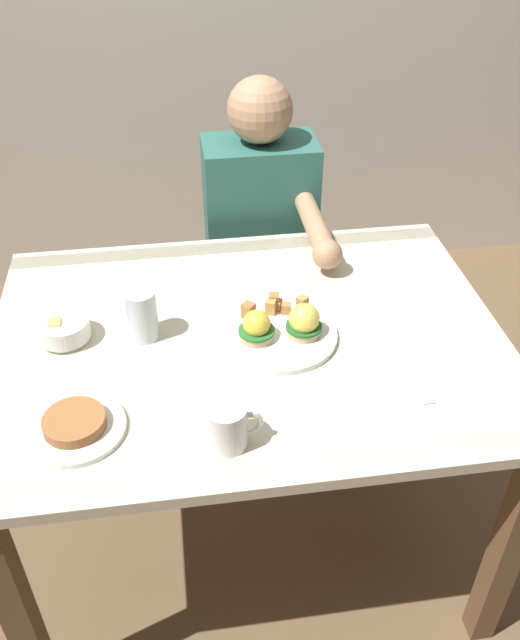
{
  "coord_description": "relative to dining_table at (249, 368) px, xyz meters",
  "views": [
    {
      "loc": [
        -0.15,
        -1.22,
        1.72
      ],
      "look_at": [
        0.03,
        0.0,
        0.78
      ],
      "focal_mm": 37.54,
      "sensor_mm": 36.0,
      "label": 1
    }
  ],
  "objects": [
    {
      "name": "water_glass_near",
      "position": [
        -0.24,
        0.03,
        0.16
      ],
      "size": [
        0.07,
        0.07,
        0.12
      ],
      "color": "silver",
      "rests_on": "dining_table"
    },
    {
      "name": "eggs_benedict_plate",
      "position": [
        0.07,
        -0.02,
        0.13
      ],
      "size": [
        0.27,
        0.27,
        0.09
      ],
      "color": "white",
      "rests_on": "dining_table"
    },
    {
      "name": "fruit_bowl",
      "position": [
        -0.42,
        0.04,
        0.14
      ],
      "size": [
        0.12,
        0.12,
        0.06
      ],
      "color": "white",
      "rests_on": "dining_table"
    },
    {
      "name": "coffee_mug",
      "position": [
        -0.08,
        -0.33,
        0.16
      ],
      "size": [
        0.11,
        0.08,
        0.09
      ],
      "color": "white",
      "rests_on": "dining_table"
    },
    {
      "name": "ground_plane",
      "position": [
        0.0,
        0.0,
        -0.63
      ],
      "size": [
        6.0,
        6.0,
        0.0
      ],
      "primitive_type": "plane",
      "color": "brown"
    },
    {
      "name": "dining_table",
      "position": [
        0.0,
        0.0,
        0.0
      ],
      "size": [
        1.2,
        0.9,
        0.74
      ],
      "color": "beige",
      "rests_on": "ground_plane"
    },
    {
      "name": "diner_person",
      "position": [
        0.12,
        0.6,
        0.02
      ],
      "size": [
        0.34,
        0.54,
        1.14
      ],
      "color": "#33333D",
      "rests_on": "ground_plane"
    },
    {
      "name": "side_plate",
      "position": [
        -0.38,
        -0.26,
        0.12
      ],
      "size": [
        0.2,
        0.2,
        0.04
      ],
      "color": "white",
      "rests_on": "dining_table"
    },
    {
      "name": "fork",
      "position": [
        0.34,
        -0.22,
        0.11
      ],
      "size": [
        0.02,
        0.16,
        0.0
      ],
      "color": "silver",
      "rests_on": "dining_table"
    }
  ]
}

